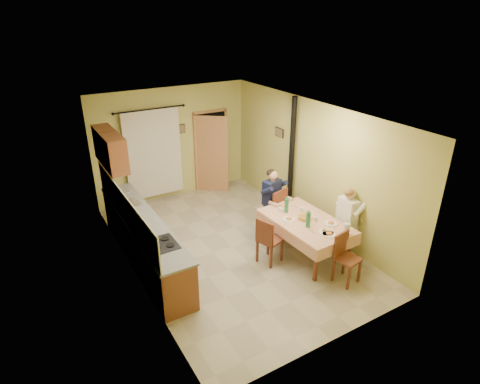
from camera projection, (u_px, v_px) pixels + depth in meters
floor at (232, 247)px, 8.31m from camera, size 4.00×6.00×0.01m
room_shell at (231, 165)px, 7.55m from camera, size 4.04×6.04×2.82m
kitchen_run at (144, 240)px, 7.63m from camera, size 0.64×3.64×1.56m
upper_cabinets at (110, 149)px, 7.98m from camera, size 0.35×1.40×0.70m
curtain at (154, 153)px, 9.79m from camera, size 1.70×0.07×2.22m
doorway at (212, 152)px, 10.56m from camera, size 0.96×0.55×2.15m
dining_table at (305, 237)px, 7.92m from camera, size 1.16×1.87×0.76m
tableware at (310, 219)px, 7.66m from camera, size 0.84×1.65×0.33m
chair_far at (273, 218)px, 8.82m from camera, size 0.55×0.55×1.02m
chair_near at (346, 268)px, 7.15m from camera, size 0.45×0.45×0.94m
chair_right at (346, 238)px, 8.05m from camera, size 0.43×0.43×0.97m
chair_left at (269, 249)px, 7.71m from camera, size 0.50×0.50×0.95m
man_far at (273, 194)px, 8.58m from camera, size 0.64×0.55×1.39m
man_right at (349, 213)px, 7.80m from camera, size 0.47×0.59×1.39m
stove_flue at (291, 174)px, 9.23m from camera, size 0.24×0.24×2.80m
picture_back at (182, 129)px, 10.01m from camera, size 0.19×0.03×0.23m
picture_right at (279, 132)px, 9.38m from camera, size 0.03×0.31×0.21m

